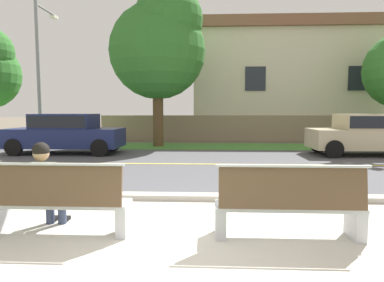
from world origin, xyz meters
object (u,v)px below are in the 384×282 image
object	(u,v)px
bench_right	(289,205)
car_navy_near	(66,132)
streetlamp	(40,64)
shade_tree_left	(160,44)
bench_left	(57,202)
seated_person_olive	(46,183)
car_beige_far	(370,133)

from	to	relation	value
bench_right	car_navy_near	bearing A→B (deg)	127.89
streetlamp	shade_tree_left	size ratio (longest dim) A/B	0.92
car_navy_near	streetlamp	world-z (taller)	streetlamp
bench_right	streetlamp	size ratio (longest dim) A/B	0.28
car_navy_near	streetlamp	xyz separation A→B (m)	(-2.21, 2.61, 2.96)
bench_left	streetlamp	bearing A→B (deg)	117.46
bench_left	car_navy_near	distance (m)	9.14
seated_person_olive	streetlamp	size ratio (longest dim) A/B	0.19
streetlamp	shade_tree_left	xyz separation A→B (m)	(5.56, 0.09, 0.88)
streetlamp	seated_person_olive	bearing A→B (deg)	-63.14
bench_left	streetlamp	size ratio (longest dim) A/B	0.28
bench_right	car_navy_near	size ratio (longest dim) A/B	0.44
bench_right	seated_person_olive	size ratio (longest dim) A/B	1.51
bench_left	car_navy_near	xyz separation A→B (m)	(-3.52, 8.43, 0.40)
seated_person_olive	car_beige_far	world-z (taller)	car_beige_far
car_beige_far	streetlamp	world-z (taller)	streetlamp
seated_person_olive	car_beige_far	bearing A→B (deg)	45.01
bench_right	streetlamp	bearing A→B (deg)	128.48
streetlamp	shade_tree_left	world-z (taller)	shade_tree_left
bench_left	shade_tree_left	world-z (taller)	shade_tree_left
seated_person_olive	car_navy_near	world-z (taller)	car_navy_near
bench_left	seated_person_olive	bearing A→B (deg)	143.63
bench_left	streetlamp	distance (m)	12.88
car_beige_far	streetlamp	bearing A→B (deg)	169.26
seated_person_olive	streetlamp	distance (m)	12.57
streetlamp	shade_tree_left	bearing A→B (deg)	0.93
bench_right	streetlamp	distance (m)	14.49
car_beige_far	shade_tree_left	distance (m)	9.44
car_beige_far	streetlamp	size ratio (longest dim) A/B	0.65
seated_person_olive	shade_tree_left	distance (m)	11.67
bench_left	shade_tree_left	size ratio (longest dim) A/B	0.26
bench_right	streetlamp	world-z (taller)	streetlamp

